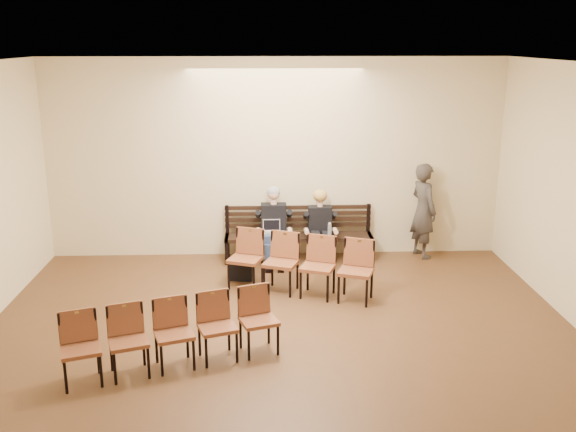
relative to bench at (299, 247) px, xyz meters
name	(u,v)px	position (x,y,z in m)	size (l,w,h in m)	color
ground	(286,403)	(-0.40, -4.65, -0.23)	(10.00, 10.00, 0.00)	#54341C
room_walls	(283,158)	(-0.40, -3.86, 2.31)	(8.02, 10.01, 3.51)	beige
bench	(299,247)	(0.00, 0.00, 0.00)	(2.60, 0.90, 0.45)	black
seated_man	(274,226)	(-0.44, -0.12, 0.43)	(0.54, 0.75, 1.31)	black
seated_woman	(320,230)	(0.37, -0.12, 0.35)	(0.50, 0.69, 1.15)	black
laptop	(272,235)	(-0.48, -0.30, 0.33)	(0.30, 0.24, 0.22)	silver
water_bottle	(330,236)	(0.50, -0.39, 0.33)	(0.07, 0.07, 0.21)	silver
bag	(241,270)	(-0.98, -0.92, -0.08)	(0.39, 0.27, 0.29)	black
passerby	(424,204)	(2.22, 0.10, 0.75)	(0.71, 0.47, 1.95)	#37322D
chair_row_front	(299,265)	(-0.08, -1.58, 0.24)	(2.24, 0.50, 0.92)	brown
chair_row_back	(174,335)	(-1.69, -3.79, 0.19)	(2.55, 0.45, 0.83)	brown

